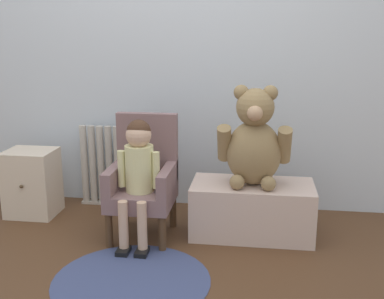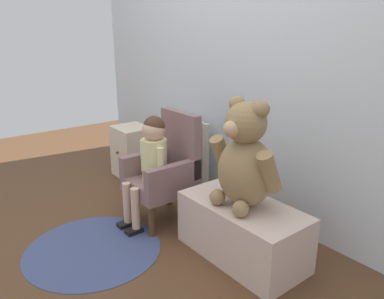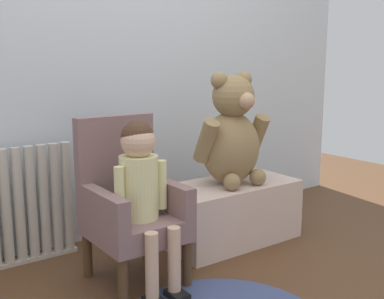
{
  "view_description": "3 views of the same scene",
  "coord_description": "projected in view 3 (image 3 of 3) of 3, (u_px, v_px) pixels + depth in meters",
  "views": [
    {
      "loc": [
        0.56,
        -2.2,
        1.27
      ],
      "look_at": [
        0.18,
        0.56,
        0.55
      ],
      "focal_mm": 45.0,
      "sensor_mm": 36.0,
      "label": 1
    },
    {
      "loc": [
        1.87,
        -0.78,
        1.28
      ],
      "look_at": [
        0.18,
        0.54,
        0.58
      ],
      "focal_mm": 35.0,
      "sensor_mm": 36.0,
      "label": 2
    },
    {
      "loc": [
        -1.13,
        -1.31,
        1.01
      ],
      "look_at": [
        0.23,
        0.56,
        0.57
      ],
      "focal_mm": 45.0,
      "sensor_mm": 36.0,
      "label": 3
    }
  ],
  "objects": [
    {
      "name": "back_wall",
      "position": [
        93.0,
        21.0,
        2.56
      ],
      "size": [
        3.8,
        0.05,
        2.4
      ],
      "primitive_type": "cube",
      "color": "silver",
      "rests_on": "ground_plane"
    },
    {
      "name": "low_bench",
      "position": [
        230.0,
        212.0,
        2.67
      ],
      "size": [
        0.75,
        0.38,
        0.33
      ],
      "primitive_type": "cube",
      "color": "beige",
      "rests_on": "ground_plane"
    },
    {
      "name": "large_teddy_bear",
      "position": [
        232.0,
        135.0,
        2.58
      ],
      "size": [
        0.44,
        0.31,
        0.61
      ],
      "color": "#92774D",
      "rests_on": "low_bench"
    },
    {
      "name": "child_armchair",
      "position": [
        129.0,
        203.0,
        2.19
      ],
      "size": [
        0.38,
        0.41,
        0.75
      ],
      "color": "#7F5F61",
      "rests_on": "ground_plane"
    },
    {
      "name": "child_figure",
      "position": [
        142.0,
        180.0,
        2.07
      ],
      "size": [
        0.25,
        0.35,
        0.75
      ],
      "color": "beige",
      "rests_on": "ground_plane"
    },
    {
      "name": "radiator",
      "position": [
        26.0,
        206.0,
        2.37
      ],
      "size": [
        0.5,
        0.05,
        0.59
      ],
      "color": "beige",
      "rests_on": "ground_plane"
    }
  ]
}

